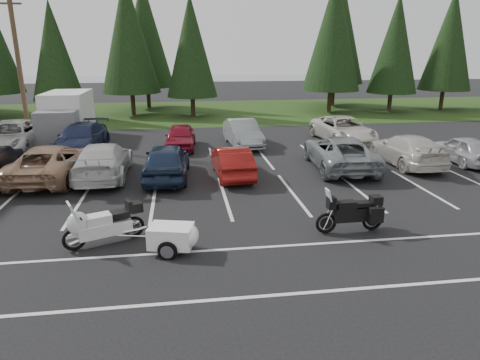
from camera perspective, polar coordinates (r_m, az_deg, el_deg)
name	(u,v)px	position (r m, az deg, el deg)	size (l,w,h in m)	color
ground	(214,207)	(15.52, -3.49, -3.55)	(120.00, 120.00, 0.00)	black
grass_strip	(192,112)	(38.88, -6.37, 8.99)	(80.00, 16.00, 0.01)	#1B3912
lake_water	(211,84)	(69.88, -3.86, 12.66)	(70.00, 50.00, 0.02)	slate
utility_pole	(19,63)	(27.95, -27.43, 13.72)	(1.60, 0.26, 9.00)	#473321
box_truck	(65,118)	(28.14, -22.33, 7.67)	(2.40, 5.60, 2.90)	silver
stall_markings	(210,189)	(17.40, -4.02, -1.23)	(32.00, 16.00, 0.01)	silver
conifer_3	(54,51)	(37.09, -23.58, 15.50)	(3.87, 3.87, 9.02)	#332316
conifer_4	(128,34)	(37.60, -14.70, 18.26)	(4.80, 4.80, 11.17)	#332316
conifer_5	(191,46)	(36.09, -6.55, 17.32)	(4.14, 4.14, 9.63)	#332316
conifer_6	(334,33)	(38.86, 12.37, 18.63)	(4.93, 4.93, 11.48)	#332316
conifer_7	(396,44)	(40.75, 20.03, 16.67)	(4.27, 4.27, 9.94)	#332316
conifer_8	(450,40)	(44.21, 26.18, 16.42)	(4.53, 4.53, 10.56)	#332316
conifer_back_b	(145,33)	(42.10, -12.60, 18.56)	(4.97, 4.97, 11.58)	#332316
conifer_back_c	(337,26)	(43.98, 12.84, 19.41)	(5.50, 5.50, 12.81)	#332316
car_near_2	(52,162)	(20.21, -23.80, 2.18)	(2.52, 5.46, 1.52)	#A27B5E
car_near_3	(103,161)	(19.69, -17.78, 2.49)	(2.15, 5.29, 1.53)	silver
car_near_4	(167,161)	(18.84, -9.76, 2.50)	(1.87, 4.64, 1.58)	#19273F
car_near_5	(232,162)	(18.94, -1.09, 2.48)	(1.44, 4.12, 1.36)	maroon
car_near_6	(340,152)	(20.76, 13.17, 3.62)	(2.58, 5.59, 1.55)	gray
car_near_7	(407,150)	(22.43, 21.32, 3.78)	(2.07, 5.08, 1.48)	beige
car_near_8	(464,149)	(23.93, 27.73, 3.62)	(1.62, 4.02, 1.37)	#A9A7AC
car_far_0	(11,137)	(26.74, -28.25, 5.12)	(2.76, 5.98, 1.66)	silver
car_far_1	(81,138)	(25.04, -20.43, 5.24)	(2.13, 5.25, 1.52)	#181F3D
car_far_2	(180,137)	(24.50, -7.95, 5.72)	(1.61, 4.01, 1.37)	maroon
car_far_3	(243,133)	(25.05, 0.37, 6.29)	(1.58, 4.54, 1.50)	gray
car_far_4	(343,130)	(26.81, 13.60, 6.56)	(2.52, 5.47, 1.52)	beige
touring_motorcycle	(104,220)	(13.00, -17.72, -5.16)	(2.62, 0.81, 1.45)	silver
cargo_trailer	(171,239)	(12.18, -9.14, -7.74)	(1.73, 0.97, 0.80)	white
adventure_motorcycle	(350,210)	(13.60, 14.50, -3.84)	(2.41, 0.84, 1.47)	black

